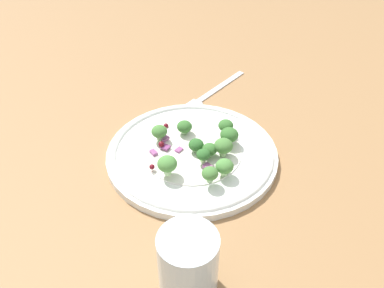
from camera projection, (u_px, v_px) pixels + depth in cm
name	position (u px, v px, depth cm)	size (l,w,h in cm)	color
ground_plane	(179.00, 168.00, 64.82)	(180.00, 180.00, 2.00)	olive
plate	(192.00, 153.00, 64.88)	(27.64, 27.64, 1.70)	white
dressing_pool	(192.00, 151.00, 64.60)	(16.03, 16.03, 0.20)	white
broccoli_floret_0	(196.00, 145.00, 63.52)	(2.44, 2.44, 2.47)	#8EB77A
broccoli_floret_1	(159.00, 132.00, 65.29)	(2.60, 2.60, 2.63)	#9EC684
broccoli_floret_2	(225.00, 166.00, 58.89)	(2.70, 2.70, 2.74)	#ADD18E
broccoli_floret_3	(167.00, 164.00, 58.64)	(2.96, 2.96, 3.00)	#ADD18E
broccoli_floret_4	(226.00, 126.00, 66.58)	(2.51, 2.51, 2.55)	#ADD18E
broccoli_floret_5	(224.00, 148.00, 61.84)	(2.95, 2.95, 2.98)	#9EC684
broccoli_floret_6	(203.00, 155.00, 61.06)	(2.16, 2.16, 2.19)	#ADD18E
broccoli_floret_7	(184.00, 127.00, 67.15)	(2.56, 2.56, 2.59)	#8EB77A
broccoli_floret_8	(210.00, 174.00, 57.28)	(2.42, 2.42, 2.45)	#8EB77A
broccoli_floret_9	(229.00, 135.00, 64.66)	(2.98, 2.98, 3.02)	#ADD18E
broccoli_floret_10	(210.00, 150.00, 62.52)	(2.39, 2.39, 2.42)	#8EB77A
cranberry_0	(152.00, 167.00, 60.35)	(0.82, 0.82, 0.82)	maroon
cranberry_1	(161.00, 144.00, 64.45)	(0.97, 0.97, 0.97)	maroon
cranberry_2	(166.00, 126.00, 69.30)	(0.83, 0.83, 0.83)	maroon
onion_bit_0	(165.00, 147.00, 64.57)	(1.34, 1.21, 0.35)	#843D75
onion_bit_1	(208.00, 167.00, 60.69)	(1.03, 1.33, 0.55)	#934C84
onion_bit_2	(165.00, 138.00, 66.22)	(1.29, 0.93, 0.43)	#934C84
onion_bit_3	(180.00, 150.00, 64.44)	(1.23, 0.90, 0.44)	#934C84
onion_bit_4	(154.00, 153.00, 63.73)	(0.83, 1.30, 0.57)	#934C84
fork	(212.00, 91.00, 80.66)	(13.62, 15.17, 0.50)	silver
water_glass	(188.00, 265.00, 44.30)	(6.78, 6.78, 9.03)	silver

